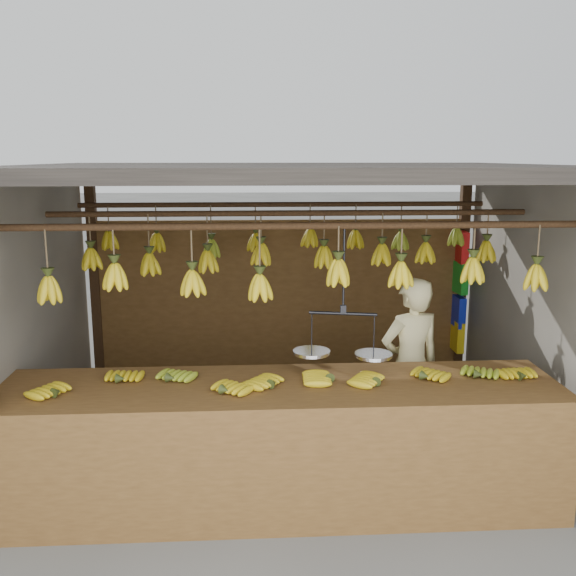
{
  "coord_description": "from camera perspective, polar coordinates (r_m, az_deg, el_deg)",
  "views": [
    {
      "loc": [
        -0.34,
        -5.36,
        2.46
      ],
      "look_at": [
        0.0,
        0.3,
        1.3
      ],
      "focal_mm": 40.0,
      "sensor_mm": 36.0,
      "label": 1
    }
  ],
  "objects": [
    {
      "name": "ground",
      "position": [
        5.91,
        0.18,
        -13.05
      ],
      "size": [
        80.0,
        80.0,
        0.0
      ],
      "primitive_type": "plane",
      "color": "#5B5B57"
    },
    {
      "name": "stall",
      "position": [
        5.72,
        -0.02,
        6.66
      ],
      "size": [
        4.3,
        3.3,
        2.4
      ],
      "color": "black",
      "rests_on": "ground"
    },
    {
      "name": "counter",
      "position": [
        4.48,
        -0.54,
        -11.29
      ],
      "size": [
        3.94,
        0.9,
        0.96
      ],
      "color": "brown",
      "rests_on": "ground"
    },
    {
      "name": "hanging_bananas",
      "position": [
        5.43,
        0.22,
        2.8
      ],
      "size": [
        3.62,
        2.21,
        0.38
      ],
      "color": "gold",
      "rests_on": "ground"
    },
    {
      "name": "balance_scale",
      "position": [
        4.6,
        4.86,
        -5.2
      ],
      "size": [
        0.69,
        0.35,
        0.93
      ],
      "color": "black",
      "rests_on": "ground"
    },
    {
      "name": "vendor",
      "position": [
        5.49,
        10.82,
        -6.8
      ],
      "size": [
        0.63,
        0.5,
        1.5
      ],
      "primitive_type": "imported",
      "rotation": [
        0.0,
        0.0,
        3.43
      ],
      "color": "beige",
      "rests_on": "ground"
    },
    {
      "name": "bag_bundles",
      "position": [
        7.23,
        15.01,
        -0.46
      ],
      "size": [
        0.08,
        0.26,
        1.33
      ],
      "color": "red",
      "rests_on": "ground"
    }
  ]
}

